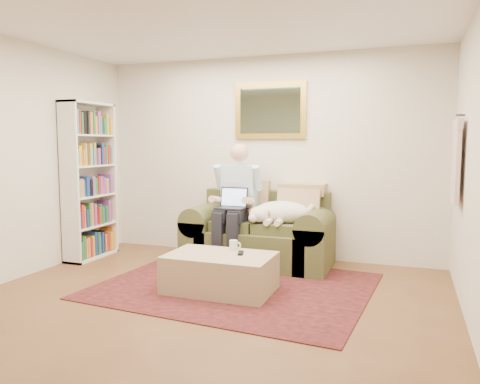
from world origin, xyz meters
The scene contains 12 objects.
room_shell centered at (0.00, 0.35, 1.30)m, with size 4.51×5.00×2.61m.
rug centered at (0.10, 1.07, 0.01)m, with size 2.69×2.15×0.01m, color black.
sofa centered at (0.06, 2.02, 0.30)m, with size 1.76×0.89×1.05m.
seated_man centered at (-0.21, 1.86, 0.74)m, with size 0.58×0.83×1.48m, color #8CC0D8, non-canonical shape.
laptop centered at (-0.21, 1.79, 0.78)m, with size 0.34×0.27×0.25m.
sleeping_dog centered at (0.37, 1.93, 0.67)m, with size 0.72×0.45×0.27m, color white, non-canonical shape.
ottoman centered at (0.02, 0.85, 0.19)m, with size 1.05×0.67×0.38m, color tan.
coffee_mug centered at (0.08, 1.08, 0.43)m, with size 0.08×0.08×0.10m, color white.
tv_remote centered at (0.21, 0.93, 0.39)m, with size 0.05×0.15×0.02m, color black.
bookshelf centered at (-2.10, 1.60, 1.00)m, with size 0.28×0.80×2.00m, color white, non-canonical shape.
wall_mirror centered at (0.06, 2.47, 1.90)m, with size 0.94×0.04×0.72m.
hanging_shirt centered at (2.19, 1.60, 1.35)m, with size 0.06×0.52×0.90m, color beige, non-canonical shape.
Camera 1 is at (1.77, -3.37, 1.48)m, focal length 35.00 mm.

